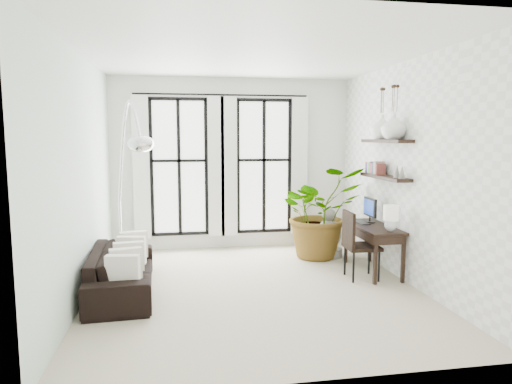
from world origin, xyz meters
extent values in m
plane|color=beige|center=(0.00, 0.00, 0.00)|extent=(5.00, 5.00, 0.00)
plane|color=white|center=(0.00, 0.00, 3.20)|extent=(5.00, 5.00, 0.00)
plane|color=silver|center=(-2.25, 0.00, 1.60)|extent=(0.00, 5.00, 5.00)
plane|color=white|center=(2.25, 0.00, 1.60)|extent=(0.00, 5.00, 5.00)
plane|color=white|center=(0.00, 2.50, 1.60)|extent=(4.50, 0.00, 4.50)
cube|color=white|center=(-1.00, 2.47, 1.55)|extent=(1.00, 0.02, 2.50)
cube|color=white|center=(-1.68, 2.37, 1.55)|extent=(0.30, 0.04, 2.60)
cube|color=white|center=(-0.32, 2.37, 1.55)|extent=(0.30, 0.04, 2.60)
cube|color=white|center=(0.60, 2.47, 1.55)|extent=(1.00, 0.02, 2.50)
cube|color=white|center=(-0.08, 2.37, 1.55)|extent=(0.30, 0.04, 2.60)
cube|color=white|center=(1.28, 2.37, 1.55)|extent=(0.30, 0.04, 2.60)
cylinder|color=black|center=(-0.20, 2.38, 2.88)|extent=(3.20, 0.03, 0.03)
cube|color=black|center=(2.11, 0.45, 1.50)|extent=(0.25, 1.30, 0.05)
cube|color=black|center=(2.11, 0.45, 2.05)|extent=(0.25, 1.30, 0.05)
cube|color=#B6462D|center=(2.11, 1.00, 1.61)|extent=(0.16, 0.03, 0.18)
cube|color=#2F36A6|center=(2.11, 0.95, 1.61)|extent=(0.16, 0.03, 0.18)
cube|color=gold|center=(2.11, 0.91, 1.61)|extent=(0.16, 0.03, 0.18)
cube|color=green|center=(2.11, 0.86, 1.61)|extent=(0.16, 0.03, 0.18)
cube|color=#7F429B|center=(2.11, 0.82, 1.61)|extent=(0.16, 0.03, 0.18)
cube|color=#E15332|center=(2.11, 0.77, 1.61)|extent=(0.16, 0.03, 0.18)
cube|color=#474747|center=(2.11, 0.73, 1.61)|extent=(0.16, 0.03, 0.18)
cube|color=#37A6C2|center=(2.11, 0.68, 1.61)|extent=(0.16, 0.03, 0.18)
cube|color=tan|center=(2.11, 0.64, 1.61)|extent=(0.16, 0.03, 0.18)
cube|color=brown|center=(2.11, 0.59, 1.61)|extent=(0.16, 0.03, 0.18)
cone|color=gray|center=(2.11, 0.05, 1.61)|extent=(0.10, 0.10, 0.18)
cone|color=gray|center=(2.11, -0.10, 1.61)|extent=(0.10, 0.10, 0.18)
imported|color=black|center=(-1.80, 0.14, 0.30)|extent=(0.90, 2.09, 0.60)
cube|color=white|center=(-1.70, -0.56, 0.50)|extent=(0.40, 0.12, 0.40)
cube|color=white|center=(-1.70, -0.21, 0.50)|extent=(0.40, 0.12, 0.40)
cube|color=white|center=(-1.70, 0.14, 0.50)|extent=(0.40, 0.12, 0.40)
cube|color=white|center=(-1.70, 0.49, 0.50)|extent=(0.40, 0.12, 0.40)
cube|color=white|center=(-1.70, 0.84, 0.50)|extent=(0.40, 0.12, 0.40)
imported|color=#2D7228|center=(1.41, 1.51, 0.81)|extent=(1.64, 1.48, 1.61)
cube|color=black|center=(1.95, 0.45, 0.73)|extent=(0.53, 1.26, 0.04)
cube|color=black|center=(1.93, 0.45, 0.64)|extent=(0.49, 1.20, 0.12)
cube|color=black|center=(1.74, -0.13, 0.36)|extent=(0.05, 0.05, 0.70)
cube|color=black|center=(2.16, -0.13, 0.36)|extent=(0.05, 0.05, 0.70)
cube|color=black|center=(1.74, 1.03, 0.36)|extent=(0.05, 0.05, 0.70)
cube|color=black|center=(2.16, 1.03, 0.36)|extent=(0.05, 0.05, 0.70)
cube|color=black|center=(2.00, 0.69, 1.00)|extent=(0.04, 0.42, 0.30)
cube|color=navy|center=(1.97, 0.69, 1.00)|extent=(0.00, 0.36, 0.24)
cube|color=black|center=(1.85, 0.69, 0.76)|extent=(0.15, 0.40, 0.02)
sphere|color=silver|center=(2.00, -0.04, 0.84)|extent=(0.18, 0.18, 0.18)
cylinder|color=white|center=(2.00, -0.04, 1.03)|extent=(0.22, 0.22, 0.22)
cube|color=black|center=(1.67, 0.20, 0.48)|extent=(0.50, 0.50, 0.05)
cube|color=black|center=(1.45, 0.20, 0.75)|extent=(0.06, 0.48, 0.54)
cylinder|color=black|center=(1.47, 0.00, 0.23)|extent=(0.03, 0.03, 0.45)
cylinder|color=black|center=(1.86, 0.00, 0.23)|extent=(0.03, 0.03, 0.45)
cylinder|color=black|center=(1.47, 0.39, 0.23)|extent=(0.03, 0.03, 0.45)
cylinder|color=black|center=(1.86, 0.39, 0.23)|extent=(0.03, 0.03, 0.45)
cylinder|color=silver|center=(-1.90, 0.96, 0.05)|extent=(0.39, 0.39, 0.11)
cylinder|color=silver|center=(-1.90, 0.96, 0.60)|extent=(0.04, 0.04, 1.09)
ellipsoid|color=silver|center=(-1.50, 0.19, 2.02)|extent=(0.35, 0.35, 0.23)
cylinder|color=gray|center=(1.59, 1.48, 0.07)|extent=(0.48, 0.48, 0.14)
ellipsoid|color=gray|center=(1.59, 1.48, 0.41)|extent=(0.43, 0.43, 0.53)
sphere|color=gray|center=(1.59, 1.48, 0.74)|extent=(0.24, 0.24, 0.24)
imported|color=white|center=(2.11, 0.20, 2.27)|extent=(0.37, 0.37, 0.38)
imported|color=white|center=(2.11, 0.60, 2.27)|extent=(0.37, 0.37, 0.38)
camera|label=1|loc=(-1.01, -6.10, 2.11)|focal=32.00mm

